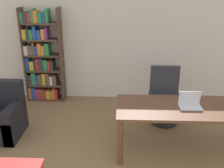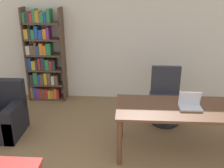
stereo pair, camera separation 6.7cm
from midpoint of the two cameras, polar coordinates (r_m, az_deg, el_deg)
The scene contains 6 objects.
wall_back at distance 5.42m, azimuth 1.35°, elevation 10.48°, with size 8.00×0.06×2.70m.
desk at distance 3.85m, azimuth 14.67°, elevation -5.98°, with size 1.87×0.81×0.73m.
laptop at distance 3.82m, azimuth 16.13°, elevation -4.10°, with size 0.30×0.21×0.22m.
office_chair at distance 4.74m, azimuth 11.02°, elevation -2.62°, with size 0.54×0.54×0.99m.
armchair at distance 4.68m, azimuth -23.57°, elevation -6.92°, with size 0.69×0.68×0.87m.
bookshelf at distance 5.60m, azimuth -15.49°, elevation 5.26°, with size 0.79×0.28×1.92m.
Camera 1 is at (0.05, -0.79, 2.35)m, focal length 42.00 mm.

